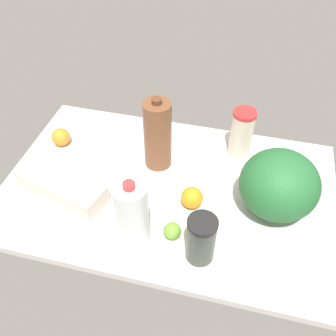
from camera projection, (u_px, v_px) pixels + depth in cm
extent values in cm
cube|color=silver|center=(168.00, 190.00, 138.02)|extent=(120.00, 76.00, 3.00)
cylinder|color=#343C33|center=(201.00, 241.00, 111.25)|extent=(8.80, 8.80, 15.64)
cylinder|color=black|center=(203.00, 223.00, 105.24)|extent=(9.06, 9.06, 1.40)
cylinder|color=brown|center=(158.00, 135.00, 136.50)|extent=(10.30, 10.30, 27.87)
cylinder|color=#59331E|center=(157.00, 101.00, 126.03)|extent=(3.61, 3.61, 1.80)
cube|color=beige|center=(62.00, 186.00, 132.59)|extent=(34.87, 20.07, 7.00)
ellipsoid|color=#236330|center=(279.00, 184.00, 122.81)|extent=(26.22, 26.22, 22.70)
cylinder|color=beige|center=(241.00, 134.00, 144.15)|extent=(8.65, 8.65, 18.41)
cylinder|color=red|center=(245.00, 113.00, 137.17)|extent=(8.91, 8.91, 1.40)
cylinder|color=white|center=(132.00, 216.00, 111.76)|extent=(10.08, 10.08, 25.18)
cylinder|color=red|center=(129.00, 186.00, 102.24)|extent=(3.53, 3.53, 1.80)
sphere|color=orange|center=(61.00, 137.00, 151.54)|extent=(7.32, 7.32, 7.32)
sphere|color=orange|center=(192.00, 198.00, 128.40)|extent=(7.65, 7.65, 7.65)
sphere|color=#6CAB32|center=(172.00, 231.00, 119.78)|extent=(5.72, 5.72, 5.72)
sphere|color=#5EB134|center=(156.00, 126.00, 157.54)|extent=(5.95, 5.95, 5.95)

